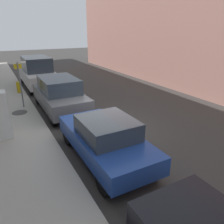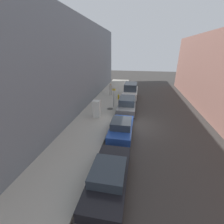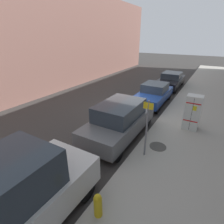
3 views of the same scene
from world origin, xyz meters
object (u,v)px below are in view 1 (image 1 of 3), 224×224
(fire_hydrant, at_px, (18,87))
(parked_suv_gray, at_px, (60,94))
(parked_hatchback_blue, at_px, (105,138))
(parked_van_white, at_px, (37,72))
(street_sign_post, at_px, (20,82))

(fire_hydrant, distance_m, parked_suv_gray, 4.32)
(parked_hatchback_blue, distance_m, parked_van_white, 10.77)
(parked_hatchback_blue, xyz_separation_m, parked_suv_gray, (-0.00, 5.12, 0.13))
(parked_hatchback_blue, bearing_deg, parked_van_white, 90.00)
(street_sign_post, bearing_deg, parked_van_white, 70.23)
(parked_hatchback_blue, bearing_deg, fire_hydrant, 99.56)
(parked_suv_gray, bearing_deg, street_sign_post, 148.90)
(parked_suv_gray, xyz_separation_m, parked_van_white, (0.00, 5.64, 0.18))
(street_sign_post, bearing_deg, fire_hydrant, 87.57)
(fire_hydrant, height_order, parked_hatchback_blue, parked_hatchback_blue)
(parked_hatchback_blue, bearing_deg, parked_suv_gray, 90.00)
(fire_hydrant, bearing_deg, parked_hatchback_blue, -80.44)
(parked_van_white, bearing_deg, street_sign_post, -109.77)
(fire_hydrant, xyz_separation_m, parked_suv_gray, (1.54, -4.02, 0.33))
(parked_hatchback_blue, height_order, parked_suv_gray, parked_suv_gray)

